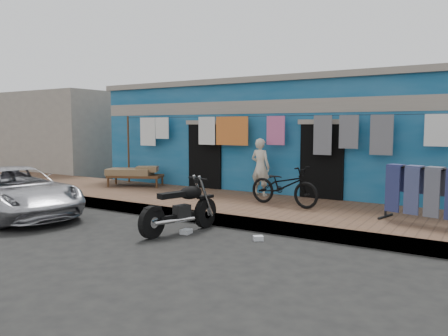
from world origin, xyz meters
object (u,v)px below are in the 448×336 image
(charpoy, at_px, (136,177))
(jeans_rack, at_px, (445,196))
(bicycle, at_px, (284,181))
(seated_person, at_px, (260,167))
(motorcycle, at_px, (180,206))
(car, at_px, (14,191))

(charpoy, relative_size, jeans_rack, 0.79)
(bicycle, xyz_separation_m, jeans_rack, (3.30, -0.40, -0.01))
(seated_person, relative_size, charpoy, 0.80)
(bicycle, relative_size, motorcycle, 1.02)
(seated_person, bearing_deg, bicycle, 144.88)
(car, distance_m, jeans_rack, 8.98)
(motorcycle, bearing_deg, car, -154.14)
(bicycle, height_order, jeans_rack, bicycle)
(bicycle, xyz_separation_m, motorcycle, (-1.06, -2.46, -0.29))
(car, distance_m, motorcycle, 4.24)
(seated_person, distance_m, charpoy, 4.04)
(charpoy, xyz_separation_m, jeans_rack, (8.40, -1.00, 0.27))
(seated_person, bearing_deg, motorcycle, 97.75)
(car, distance_m, bicycle, 6.14)
(seated_person, bearing_deg, jeans_rack, 169.21)
(motorcycle, xyz_separation_m, jeans_rack, (4.36, 2.06, 0.28))
(car, xyz_separation_m, seated_person, (4.12, 4.21, 0.41))
(bicycle, distance_m, jeans_rack, 3.32)
(motorcycle, bearing_deg, charpoy, 158.66)
(car, height_order, jeans_rack, jeans_rack)
(motorcycle, bearing_deg, seated_person, 106.67)
(car, height_order, seated_person, seated_person)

